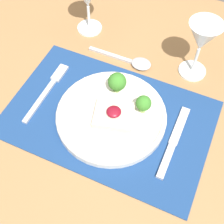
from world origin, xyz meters
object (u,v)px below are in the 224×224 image
knife (172,146)px  wine_glass_near (202,39)px  fork (49,88)px  spoon (135,62)px  dinner_plate (113,112)px

knife → wine_glass_near: size_ratio=1.22×
knife → fork: bearing=174.9°
spoon → wine_glass_near: bearing=16.2°
spoon → wine_glass_near: size_ratio=1.13×
dinner_plate → spoon: (-0.02, 0.18, -0.01)m
knife → spoon: 0.26m
knife → wine_glass_near: wine_glass_near is taller
wine_glass_near → knife: bearing=-84.9°
fork → spoon: bearing=47.7°
fork → knife: size_ratio=1.00×
knife → dinner_plate: bearing=172.1°
fork → knife: (0.33, -0.03, 0.00)m
knife → wine_glass_near: bearing=94.9°
fork → wine_glass_near: 0.39m
fork → dinner_plate: bearing=-0.9°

